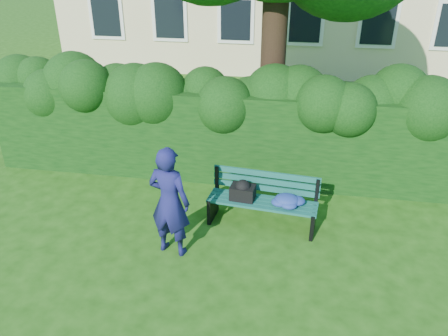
# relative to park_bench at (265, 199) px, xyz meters

# --- Properties ---
(ground) EXTENTS (80.00, 80.00, 0.00)m
(ground) POSITION_rel_park_bench_xyz_m (-0.71, -0.47, -0.50)
(ground) COLOR #1B480E
(ground) RESTS_ON ground
(hedge) EXTENTS (10.00, 1.00, 1.80)m
(hedge) POSITION_rel_park_bench_xyz_m (-0.71, 1.73, 0.40)
(hedge) COLOR black
(hedge) RESTS_ON ground
(park_bench) EXTENTS (1.87, 0.75, 0.89)m
(park_bench) POSITION_rel_park_bench_xyz_m (0.00, 0.00, 0.00)
(park_bench) COLOR #0E4644
(park_bench) RESTS_ON ground
(man_reading) EXTENTS (0.72, 0.54, 1.77)m
(man_reading) POSITION_rel_park_bench_xyz_m (-1.34, -0.98, 0.38)
(man_reading) COLOR #171852
(man_reading) RESTS_ON ground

